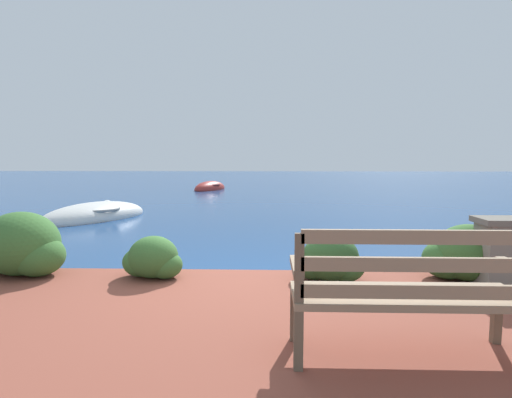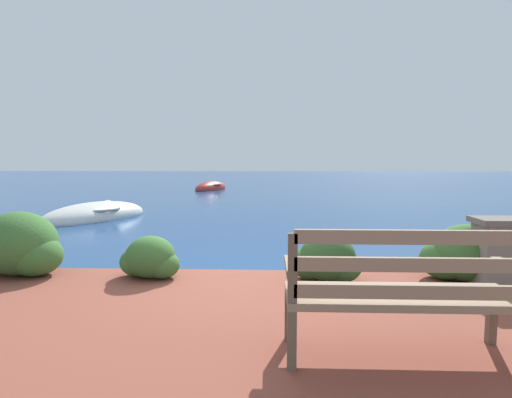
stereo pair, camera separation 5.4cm
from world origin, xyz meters
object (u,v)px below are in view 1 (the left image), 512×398
object	(u,v)px
park_bench	(409,290)
rowboat_mid	(210,188)
rowboat_nearest	(95,216)
mooring_buoy	(107,206)

from	to	relation	value
park_bench	rowboat_mid	distance (m)	17.12
park_bench	rowboat_nearest	bearing A→B (deg)	129.99
rowboat_mid	mooring_buoy	size ratio (longest dim) A/B	5.54
park_bench	rowboat_mid	bearing A→B (deg)	106.74
park_bench	rowboat_mid	xyz separation A→B (m)	(-3.78, 16.68, -0.64)
park_bench	rowboat_nearest	xyz separation A→B (m)	(-5.41, 7.44, -0.64)
mooring_buoy	rowboat_mid	bearing A→B (deg)	73.44
park_bench	mooring_buoy	world-z (taller)	park_bench
rowboat_mid	rowboat_nearest	bearing A→B (deg)	-164.82
park_bench	mooring_buoy	size ratio (longest dim) A/B	3.58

